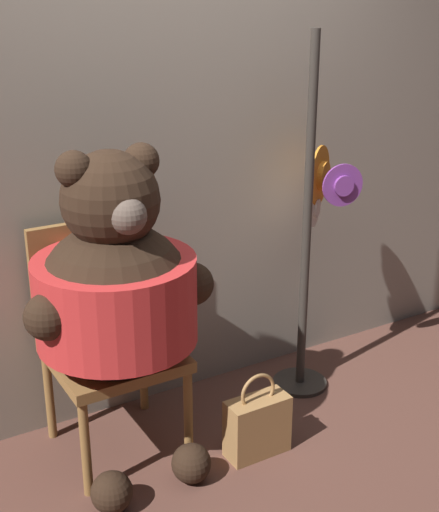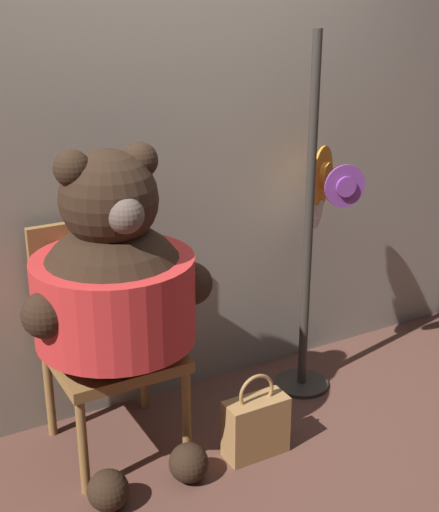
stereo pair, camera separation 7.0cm
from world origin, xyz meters
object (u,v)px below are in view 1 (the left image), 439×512
object	(u,v)px
hat_display_rack	(313,234)
chair	(105,331)
handbag_on_ground	(257,425)
teddy_bear	(116,290)

from	to	relation	value
hat_display_rack	chair	bearing A→B (deg)	177.87
chair	handbag_on_ground	world-z (taller)	chair
hat_display_rack	handbag_on_ground	world-z (taller)	hat_display_rack
hat_display_rack	handbag_on_ground	bearing A→B (deg)	-145.20
hat_display_rack	teddy_bear	bearing A→B (deg)	-172.88
handbag_on_ground	chair	bearing A→B (deg)	139.22
chair	hat_display_rack	bearing A→B (deg)	-2.13
chair	handbag_on_ground	distance (m)	0.79
chair	hat_display_rack	world-z (taller)	hat_display_rack
chair	teddy_bear	world-z (taller)	teddy_bear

